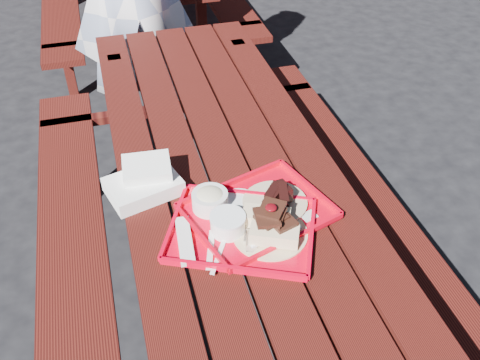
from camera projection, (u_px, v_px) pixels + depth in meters
The scene contains 5 objects.
ground at pixel (231, 305), 2.31m from camera, with size 60.00×60.00×0.00m, color black.
picnic_table_near at pixel (229, 210), 1.96m from camera, with size 1.41×2.40×0.75m.
near_tray at pixel (243, 221), 1.59m from camera, with size 0.52×0.47×0.13m.
far_tray at pixel (257, 212), 1.64m from camera, with size 0.49×0.43×0.07m.
white_cloth at pixel (144, 181), 1.72m from camera, with size 0.26×0.22×0.09m.
Camera 1 is at (-0.35, -1.40, 1.89)m, focal length 40.00 mm.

